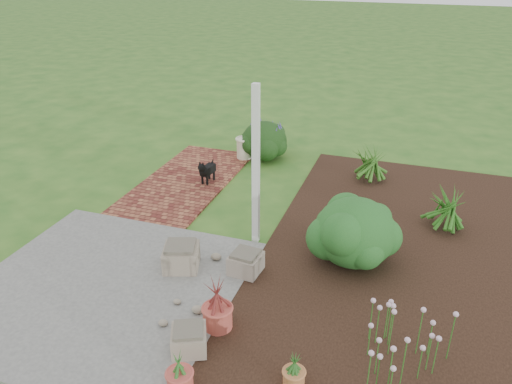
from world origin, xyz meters
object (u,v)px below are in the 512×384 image
(black_dog, at_px, (207,170))
(evergreen_shrub, at_px, (355,231))
(stone_trough_near, at_px, (189,340))
(cream_ceramic_urn, at_px, (244,148))

(black_dog, bearing_deg, evergreen_shrub, -22.01)
(stone_trough_near, height_order, cream_ceramic_urn, cream_ceramic_urn)
(stone_trough_near, relative_size, black_dog, 0.73)
(black_dog, height_order, evergreen_shrub, evergreen_shrub)
(evergreen_shrub, bearing_deg, cream_ceramic_urn, 131.66)
(stone_trough_near, distance_m, black_dog, 4.50)
(black_dog, bearing_deg, stone_trough_near, -61.07)
(evergreen_shrub, bearing_deg, stone_trough_near, -121.06)
(stone_trough_near, xyz_separation_m, evergreen_shrub, (1.46, 2.43, 0.36))
(black_dog, distance_m, cream_ceramic_urn, 1.47)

